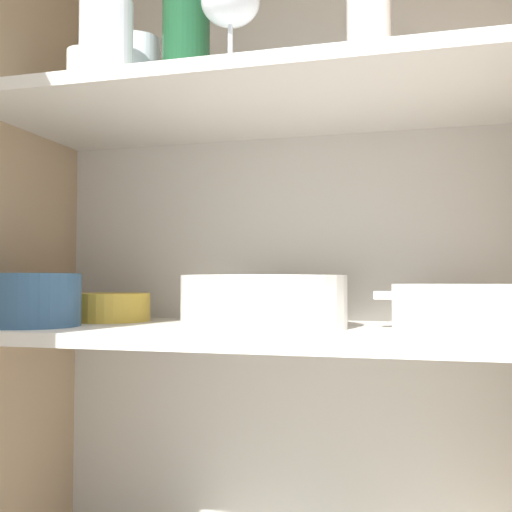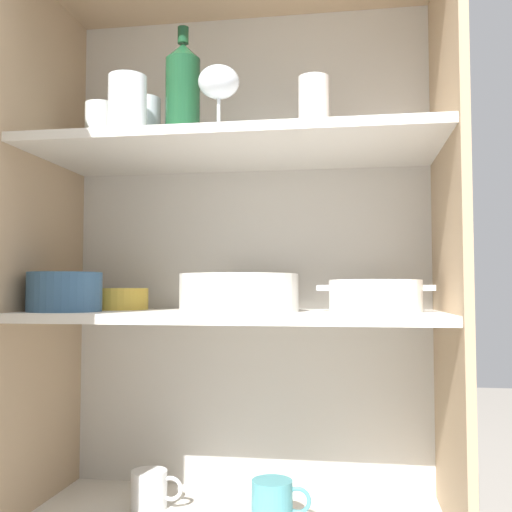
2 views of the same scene
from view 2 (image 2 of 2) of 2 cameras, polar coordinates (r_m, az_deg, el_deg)
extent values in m
cube|color=silver|center=(1.51, -0.58, -4.98)|extent=(0.92, 0.02, 1.49)
cube|color=tan|center=(1.47, -19.73, -4.83)|extent=(0.02, 0.42, 1.49)
cube|color=tan|center=(1.30, 17.99, -5.09)|extent=(0.02, 0.42, 1.49)
cube|color=silver|center=(1.31, -2.03, -5.72)|extent=(0.89, 0.38, 0.02)
cube|color=silver|center=(1.35, -2.00, 10.05)|extent=(0.89, 0.38, 0.02)
cylinder|color=white|center=(1.43, 5.69, 12.49)|extent=(0.07, 0.07, 0.14)
cylinder|color=white|center=(1.41, -10.63, 12.30)|extent=(0.08, 0.08, 0.11)
cylinder|color=white|center=(1.51, -14.68, 11.58)|extent=(0.07, 0.07, 0.13)
cylinder|color=silver|center=(1.35, 5.53, 13.68)|extent=(0.07, 0.07, 0.14)
cylinder|color=white|center=(1.30, -12.15, 13.82)|extent=(0.08, 0.08, 0.12)
cylinder|color=white|center=(1.24, -3.59, 11.83)|extent=(0.06, 0.06, 0.01)
cylinder|color=white|center=(1.25, -3.58, 13.37)|extent=(0.01, 0.01, 0.06)
ellipsoid|color=white|center=(1.27, -3.57, 16.21)|extent=(0.08, 0.08, 0.07)
cylinder|color=#194728|center=(1.36, -6.99, 14.43)|extent=(0.08, 0.08, 0.19)
cone|color=#194728|center=(1.40, -6.96, 18.77)|extent=(0.08, 0.08, 0.04)
cylinder|color=#194728|center=(1.41, -6.95, 20.13)|extent=(0.02, 0.02, 0.04)
cylinder|color=silver|center=(1.29, -1.63, -5.11)|extent=(0.26, 0.26, 0.01)
cylinder|color=silver|center=(1.29, -1.63, -4.72)|extent=(0.26, 0.26, 0.01)
cylinder|color=silver|center=(1.29, -1.63, -4.32)|extent=(0.26, 0.26, 0.01)
cylinder|color=silver|center=(1.29, -1.63, -3.92)|extent=(0.26, 0.26, 0.01)
cylinder|color=silver|center=(1.29, -1.63, -3.52)|extent=(0.26, 0.26, 0.01)
cylinder|color=silver|center=(1.29, -1.62, -3.12)|extent=(0.26, 0.26, 0.01)
cylinder|color=silver|center=(1.29, -1.62, -2.72)|extent=(0.26, 0.26, 0.01)
cylinder|color=silver|center=(1.29, -1.62, -2.32)|extent=(0.26, 0.26, 0.01)
cylinder|color=silver|center=(1.29, -1.62, -1.92)|extent=(0.26, 0.26, 0.01)
cylinder|color=#33567A|center=(1.34, -17.77, -3.29)|extent=(0.16, 0.16, 0.08)
torus|color=#33567A|center=(1.35, -17.74, -1.66)|extent=(0.16, 0.16, 0.01)
cylinder|color=gold|center=(1.46, -13.10, -4.00)|extent=(0.15, 0.15, 0.05)
torus|color=gold|center=(1.46, -13.09, -3.16)|extent=(0.15, 0.15, 0.01)
cylinder|color=white|center=(1.30, 11.29, -3.75)|extent=(0.20, 0.20, 0.07)
cube|color=white|center=(1.30, 6.43, -3.04)|extent=(0.03, 0.02, 0.01)
cube|color=white|center=(1.30, 16.10, -2.93)|extent=(0.03, 0.02, 0.01)
cylinder|color=teal|center=(1.35, 1.54, -22.30)|extent=(0.09, 0.09, 0.09)
torus|color=teal|center=(1.34, 3.98, -22.21)|extent=(0.06, 0.01, 0.06)
cylinder|color=white|center=(1.45, -10.15, -21.03)|extent=(0.08, 0.08, 0.08)
torus|color=white|center=(1.43, -8.12, -21.08)|extent=(0.05, 0.01, 0.05)
camera|label=1|loc=(0.37, 7.24, 0.46)|focal=42.00mm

